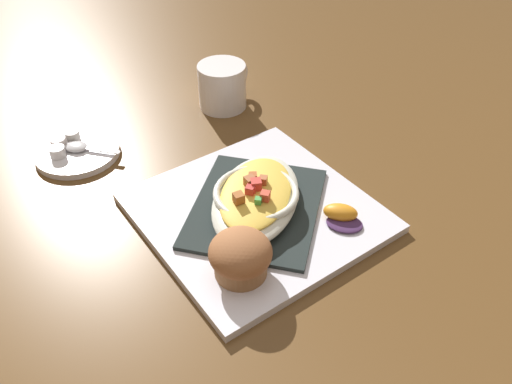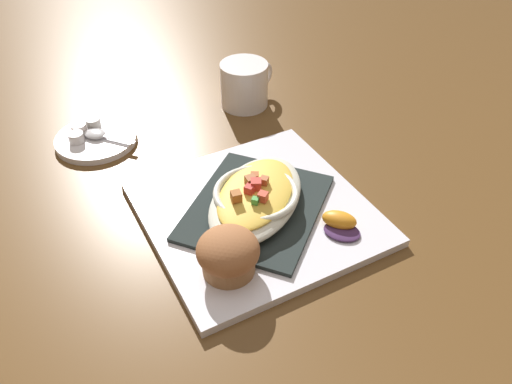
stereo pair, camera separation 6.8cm
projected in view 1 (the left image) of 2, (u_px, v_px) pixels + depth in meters
The scene contains 12 objects.
ground_plane at pixel (256, 215), 0.70m from camera, with size 2.60×2.60×0.00m, color brown.
square_plate at pixel (256, 212), 0.70m from camera, with size 0.29×0.29×0.01m, color white.
folded_napkin at pixel (256, 207), 0.69m from camera, with size 0.20×0.16×0.01m, color #242D2C.
gratin_dish at pixel (256, 196), 0.68m from camera, with size 0.22×0.18×0.04m.
muffin at pixel (240, 256), 0.59m from camera, with size 0.07×0.07×0.06m.
orange_garnish at pixel (342, 215), 0.67m from camera, with size 0.06×0.07×0.02m.
coffee_mug at pixel (223, 88), 0.90m from camera, with size 0.11×0.08×0.08m.
creamer_saucer at pixel (78, 152), 0.81m from camera, with size 0.13×0.13×0.01m, color white.
spoon at pixel (78, 147), 0.80m from camera, with size 0.06×0.09×0.01m.
creamer_cup_0 at pixel (72, 135), 0.82m from camera, with size 0.02×0.02×0.02m, color white.
creamer_cup_1 at pixel (58, 142), 0.80m from camera, with size 0.02×0.02×0.02m, color white.
creamer_cup_2 at pixel (57, 152), 0.79m from camera, with size 0.02×0.02×0.02m, color silver.
Camera 1 is at (0.39, 0.33, 0.48)m, focal length 36.09 mm.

